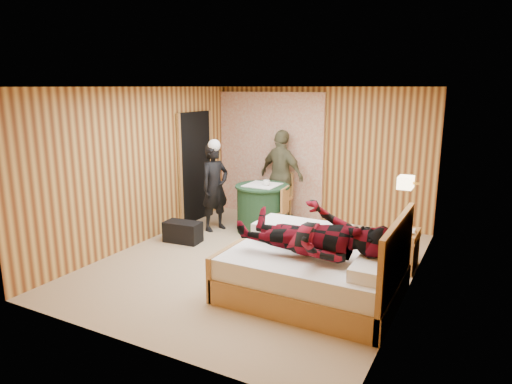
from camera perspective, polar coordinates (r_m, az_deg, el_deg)
The scene contains 23 objects.
floor at distance 6.73m, azimuth 0.19°, elevation -8.78°, with size 4.20×5.00×0.01m, color tan.
ceiling at distance 6.24m, azimuth 0.21°, elevation 13.02°, with size 4.20×5.00×0.01m, color silver.
wall_back at distance 8.63m, azimuth 7.99°, elevation 4.59°, with size 4.20×0.02×2.50m, color #DFAF55.
wall_left at distance 7.56m, azimuth -14.04°, elevation 3.13°, with size 0.02×5.00×2.50m, color #DFAF55.
wall_right at distance 5.72m, azimuth 19.14°, elevation -0.34°, with size 0.02×5.00×2.50m, color #DFAF55.
curtain at distance 8.96m, azimuth 1.79°, elevation 4.70°, with size 2.20×0.08×2.40m, color beige.
doorway at distance 8.65m, azimuth -7.58°, elevation 3.11°, with size 0.06×0.90×2.05m, color black.
wall_lamp at distance 6.18m, azimuth 18.23°, elevation 1.15°, with size 0.26×0.24×0.16m.
bed at distance 5.69m, azimuth 7.55°, elevation -9.65°, with size 2.04×1.61×1.11m.
nightstand at distance 6.75m, azimuth 17.72°, elevation -6.78°, with size 0.42×0.57×0.55m.
round_table at distance 8.00m, azimuth 0.80°, elevation -2.00°, with size 0.95×0.95×0.84m.
chair_far at distance 8.62m, azimuth 3.07°, elevation -0.11°, with size 0.42×0.42×0.93m.
chair_near at distance 7.80m, azimuth 2.94°, elevation -1.92°, with size 0.42×0.42×0.84m.
duffel_bag at distance 7.62m, azimuth -9.13°, elevation -4.94°, with size 0.60×0.32×0.34m, color black.
sneaker_left at distance 7.81m, azimuth 3.18°, elevation -5.13°, with size 0.31×0.13×0.14m, color white.
sneaker_right at distance 7.02m, azimuth 1.43°, elevation -7.38°, with size 0.25×0.10×0.11m, color white.
woman_standing at distance 8.04m, azimuth -5.15°, elevation 0.57°, with size 0.56×0.37×1.54m, color black.
man_at_table at distance 8.60m, azimuth 3.24°, elevation 2.05°, with size 1.01×0.42×1.72m, color brown.
man_on_bed at distance 5.25m, azimuth 7.17°, elevation -3.89°, with size 1.77×0.67×0.86m, color maroon.
book_lower at distance 6.61m, azimuth 17.81°, elevation -4.66°, with size 0.17×0.22×0.02m, color white.
book_upper at distance 6.61m, azimuth 17.82°, elevation -4.50°, with size 0.16×0.22×0.02m, color white.
cup_nightstand at distance 6.77m, azimuth 18.11°, elevation -3.95°, with size 0.10×0.10×0.09m, color white.
cup_table at distance 7.81m, azimuth 1.30°, elevation 1.14°, with size 0.12×0.12×0.10m, color white.
Camera 1 is at (2.91, -5.52, 2.51)m, focal length 32.00 mm.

